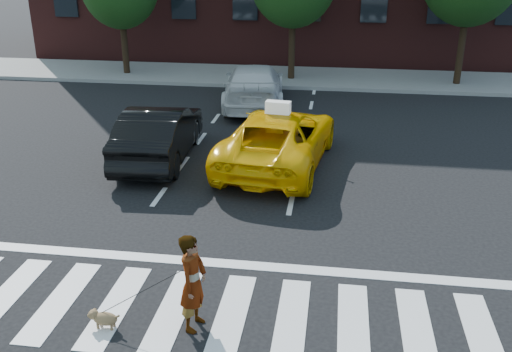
# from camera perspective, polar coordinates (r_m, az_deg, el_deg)

# --- Properties ---
(ground) EXTENTS (120.00, 120.00, 0.00)m
(ground) POSITION_cam_1_polar(r_m,az_deg,el_deg) (9.93, -8.33, -13.19)
(ground) COLOR black
(ground) RESTS_ON ground
(crosswalk) EXTENTS (13.00, 2.40, 0.01)m
(crosswalk) POSITION_cam_1_polar(r_m,az_deg,el_deg) (9.93, -8.33, -13.17)
(crosswalk) COLOR silver
(crosswalk) RESTS_ON ground
(stop_line) EXTENTS (12.00, 0.30, 0.01)m
(stop_line) POSITION_cam_1_polar(r_m,az_deg,el_deg) (11.21, -6.06, -8.48)
(stop_line) COLOR silver
(stop_line) RESTS_ON ground
(sidewalk_far) EXTENTS (30.00, 4.00, 0.15)m
(sidewalk_far) POSITION_cam_1_polar(r_m,az_deg,el_deg) (25.94, 2.50, 9.89)
(sidewalk_far) COLOR slate
(sidewalk_far) RESTS_ON ground
(taxi) EXTENTS (3.15, 5.72, 1.52)m
(taxi) POSITION_cam_1_polar(r_m,az_deg,el_deg) (15.58, 2.25, 3.82)
(taxi) COLOR #EDAF04
(taxi) RESTS_ON ground
(black_sedan) EXTENTS (1.90, 4.75, 1.54)m
(black_sedan) POSITION_cam_1_polar(r_m,az_deg,el_deg) (16.16, -9.67, 4.25)
(black_sedan) COLOR black
(black_sedan) RESTS_ON ground
(white_suv) EXTENTS (2.73, 5.51, 1.54)m
(white_suv) POSITION_cam_1_polar(r_m,az_deg,el_deg) (21.38, -0.21, 9.07)
(white_suv) COLOR silver
(white_suv) RESTS_ON ground
(woman) EXTENTS (0.50, 0.66, 1.65)m
(woman) POSITION_cam_1_polar(r_m,az_deg,el_deg) (9.08, -6.31, -10.56)
(woman) COLOR #999999
(woman) RESTS_ON ground
(dog) EXTENTS (0.55, 0.22, 0.32)m
(dog) POSITION_cam_1_polar(r_m,az_deg,el_deg) (9.68, -15.08, -13.55)
(dog) COLOR olive
(dog) RESTS_ON ground
(taxi_sign) EXTENTS (0.68, 0.36, 0.32)m
(taxi_sign) POSITION_cam_1_polar(r_m,az_deg,el_deg) (15.12, 2.22, 6.88)
(taxi_sign) COLOR white
(taxi_sign) RESTS_ON taxi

